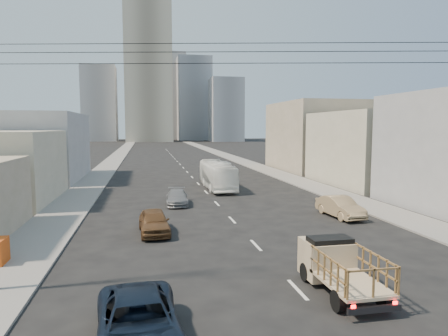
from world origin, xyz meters
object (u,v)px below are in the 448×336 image
object	(u,v)px
sedan_brown	(154,222)
sedan_grey	(177,197)
flatbed_pickup	(339,264)
navy_pickup	(139,324)
sedan_tan	(340,207)
city_bus	(217,175)

from	to	relation	value
sedan_brown	sedan_grey	xyz separation A→B (m)	(2.04, 8.69, -0.11)
flatbed_pickup	navy_pickup	bearing A→B (deg)	-161.10
sedan_brown	sedan_grey	distance (m)	8.93
sedan_tan	sedan_grey	world-z (taller)	sedan_tan
flatbed_pickup	city_bus	bearing A→B (deg)	90.01
flatbed_pickup	sedan_tan	size ratio (longest dim) A/B	1.00
navy_pickup	sedan_grey	world-z (taller)	navy_pickup
navy_pickup	sedan_grey	distance (m)	21.38
flatbed_pickup	sedan_tan	xyz separation A→B (m)	(6.16, 11.85, -0.37)
navy_pickup	sedan_tan	world-z (taller)	sedan_tan
sedan_brown	flatbed_pickup	bearing A→B (deg)	-58.71
sedan_brown	sedan_tan	distance (m)	13.13
flatbed_pickup	sedan_tan	world-z (taller)	flatbed_pickup
flatbed_pickup	city_bus	distance (m)	26.66
navy_pickup	sedan_brown	world-z (taller)	navy_pickup
sedan_tan	sedan_grey	bearing A→B (deg)	143.40
navy_pickup	sedan_tan	bearing A→B (deg)	42.70
city_bus	sedan_tan	world-z (taller)	city_bus
city_bus	navy_pickup	bearing A→B (deg)	-104.21
city_bus	sedan_grey	bearing A→B (deg)	-120.57
navy_pickup	sedan_grey	bearing A→B (deg)	78.83
flatbed_pickup	sedan_tan	distance (m)	13.36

